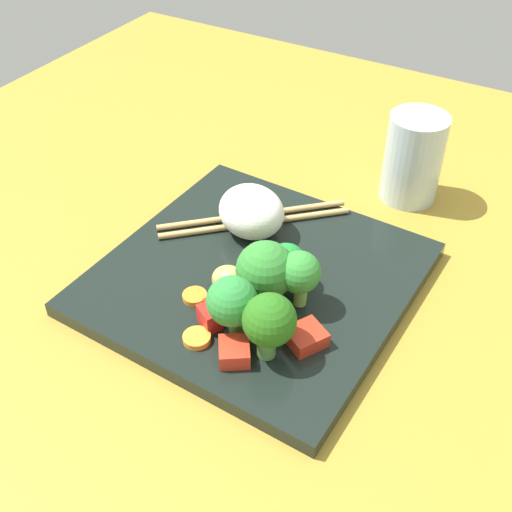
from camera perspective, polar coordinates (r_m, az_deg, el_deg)
The scene contains 20 objects.
ground_plane at distance 64.05cm, azimuth -0.01°, elevation -3.14°, with size 110.00×110.00×2.00cm, color #A4822B.
square_plate at distance 62.85cm, azimuth -0.01°, elevation -1.98°, with size 28.32×28.32×1.50cm, color black.
rice_mound at distance 65.74cm, azimuth -0.41°, elevation 3.99°, with size 7.25×6.38×5.18cm, color white.
broccoli_floret_0 at distance 57.19cm, azimuth 0.85°, elevation -1.32°, with size 5.40×5.40×6.43cm.
broccoli_floret_1 at distance 54.06cm, azimuth -2.14°, elevation -4.15°, with size 4.40×4.40×6.20cm.
broccoli_floret_2 at distance 56.79cm, azimuth 3.88°, elevation -1.56°, with size 3.90×3.90×5.91cm.
broccoli_floret_3 at distance 52.44cm, azimuth 1.18°, elevation -5.87°, with size 4.57×4.57×6.26cm.
broccoli_floret_4 at distance 59.40cm, azimuth 2.65°, elevation -0.78°, with size 3.77×3.77×4.66cm.
carrot_slice_0 at distance 61.14cm, azimuth -0.52°, elevation -2.01°, with size 2.44×2.44×0.78cm, color orange.
carrot_slice_1 at distance 56.19cm, azimuth -5.47°, elevation -7.22°, with size 2.46×2.46×0.59cm, color orange.
carrot_slice_2 at distance 56.48cm, azimuth 1.63°, elevation -6.54°, with size 2.22×2.22×0.76cm, color orange.
carrot_slice_3 at distance 59.79cm, azimuth -5.48°, elevation -3.59°, with size 2.30×2.30×0.55cm, color orange.
carrot_slice_4 at distance 58.09cm, azimuth -0.54°, elevation -5.05°, with size 2.28×2.28×0.46cm, color orange.
pepper_chunk_0 at distance 56.78cm, azimuth -4.18°, elevation -5.44°, with size 2.21×1.60×1.99cm, color red.
pepper_chunk_1 at distance 55.57cm, azimuth 4.45°, elevation -7.21°, with size 2.89×3.14×1.41cm, color red.
pepper_chunk_2 at distance 54.26cm, azimuth -1.95°, elevation -8.52°, with size 2.82×2.57×1.53cm, color red.
pepper_chunk_3 at distance 57.95cm, azimuth -2.67°, elevation -4.66°, with size 2.69×2.27×1.30cm, color red.
chicken_piece_0 at distance 59.49cm, azimuth -2.34°, elevation -2.21°, with size 3.61×2.99×2.76cm, color tan.
chopstick_pair at distance 68.45cm, azimuth -0.19°, elevation 3.31°, with size 15.62×16.58×0.65cm.
drinking_glass at distance 74.45cm, azimuth 13.83°, elevation 8.48°, with size 6.54×6.54×10.22cm, color silver.
Camera 1 is at (40.08, 23.27, 43.21)cm, focal length 44.89 mm.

